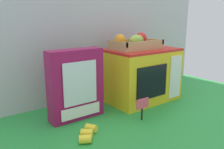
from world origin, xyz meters
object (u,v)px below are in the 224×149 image
Objects in this scene: price_sign at (142,106)px; loose_toy_banana at (88,133)px; cookie_set_box at (76,85)px; food_groups_crate at (135,44)px; toy_microwave at (141,75)px.

loose_toy_banana is (-0.27, 0.01, -0.05)m from price_sign.
price_sign reaches higher than loose_toy_banana.
loose_toy_banana is at bearing -106.54° from cookie_set_box.
food_groups_crate reaches higher than price_sign.
cookie_set_box reaches higher than price_sign.
food_groups_crate reaches higher than cookie_set_box.
price_sign is (-0.14, -0.21, -0.25)m from food_groups_crate.
toy_microwave is 1.48× the size of food_groups_crate.
price_sign is at bearing -132.07° from toy_microwave.
toy_microwave is 3.33× the size of loose_toy_banana.
loose_toy_banana is at bearing 178.15° from price_sign.
cookie_set_box is 0.31m from price_sign.
toy_microwave reaches higher than loose_toy_banana.
food_groups_crate is 0.35m from price_sign.
food_groups_crate reaches higher than loose_toy_banana.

